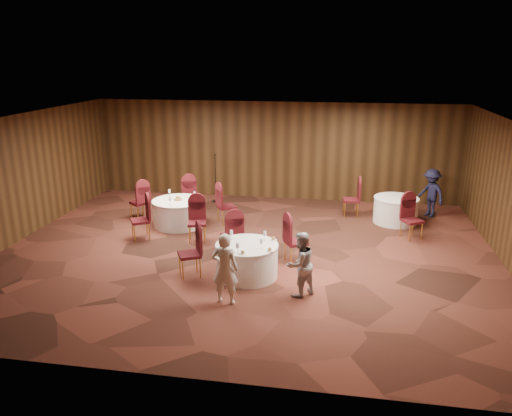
% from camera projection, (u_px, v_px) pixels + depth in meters
% --- Properties ---
extents(ground, '(12.00, 12.00, 0.00)m').
position_uv_depth(ground, '(247.00, 253.00, 12.20)').
color(ground, black).
rests_on(ground, ground).
extents(room_shell, '(12.00, 12.00, 12.00)m').
position_uv_depth(room_shell, '(246.00, 175.00, 11.62)').
color(room_shell, silver).
rests_on(room_shell, ground).
extents(table_main, '(1.36, 1.36, 0.74)m').
position_uv_depth(table_main, '(247.00, 260.00, 10.83)').
color(table_main, white).
rests_on(table_main, ground).
extents(table_left, '(1.46, 1.46, 0.74)m').
position_uv_depth(table_left, '(179.00, 213.00, 14.06)').
color(table_left, white).
rests_on(table_left, ground).
extents(table_right, '(1.26, 1.26, 0.74)m').
position_uv_depth(table_right, '(396.00, 210.00, 14.31)').
color(table_right, white).
rests_on(table_right, ground).
extents(chairs_main, '(2.92, 1.98, 1.00)m').
position_uv_depth(chairs_main, '(240.00, 243.00, 11.44)').
color(chairs_main, '#380B16').
rests_on(chairs_main, ground).
extents(chairs_left, '(3.33, 3.23, 1.00)m').
position_uv_depth(chairs_left, '(179.00, 209.00, 14.01)').
color(chairs_left, '#380B16').
rests_on(chairs_left, ground).
extents(chairs_right, '(2.19, 2.33, 1.00)m').
position_uv_depth(chairs_right, '(380.00, 209.00, 13.95)').
color(chairs_right, '#380B16').
rests_on(chairs_right, ground).
extents(tabletop_main, '(1.05, 1.04, 0.22)m').
position_uv_depth(tabletop_main, '(252.00, 242.00, 10.56)').
color(tabletop_main, silver).
rests_on(tabletop_main, table_main).
extents(tabletop_left, '(0.86, 0.83, 0.22)m').
position_uv_depth(tabletop_left, '(178.00, 197.00, 13.93)').
color(tabletop_left, silver).
rests_on(tabletop_left, table_left).
extents(tabletop_right, '(0.08, 0.08, 0.22)m').
position_uv_depth(tabletop_right, '(407.00, 195.00, 13.91)').
color(tabletop_right, silver).
rests_on(tabletop_right, table_right).
extents(mic_stand, '(0.24, 0.24, 1.58)m').
position_uv_depth(mic_stand, '(216.00, 188.00, 16.32)').
color(mic_stand, black).
rests_on(mic_stand, ground).
extents(woman_a, '(0.55, 0.38, 1.44)m').
position_uv_depth(woman_a, '(225.00, 269.00, 9.55)').
color(woman_a, silver).
rests_on(woman_a, ground).
extents(woman_b, '(0.82, 0.82, 1.34)m').
position_uv_depth(woman_b, '(300.00, 264.00, 9.88)').
color(woman_b, '#AEAEB3').
rests_on(woman_b, ground).
extents(man_c, '(0.98, 1.06, 1.44)m').
position_uv_depth(man_c, '(431.00, 193.00, 14.76)').
color(man_c, black).
rests_on(man_c, ground).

